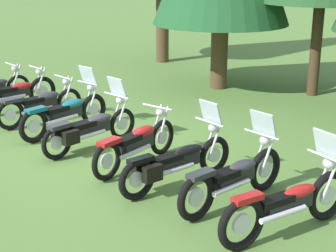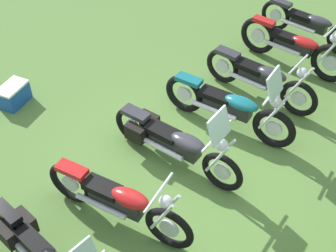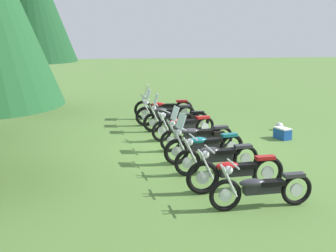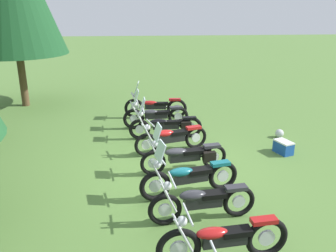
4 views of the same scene
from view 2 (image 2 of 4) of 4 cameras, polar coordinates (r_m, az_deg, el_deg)
ground_plane at (r=6.95m, az=1.35°, el=-5.64°), size 80.00×80.00×0.00m
motorcycle_0 at (r=9.94m, az=17.27°, el=12.12°), size 0.64×2.19×0.99m
motorcycle_1 at (r=9.08m, az=15.47°, el=9.63°), size 0.62×2.28×1.03m
motorcycle_2 at (r=8.12m, az=11.49°, el=5.99°), size 0.66×2.20×0.99m
motorcycle_3 at (r=7.38m, az=7.68°, el=2.48°), size 0.77×2.30×1.37m
motorcycle_4 at (r=6.74m, az=0.67°, el=-1.95°), size 0.85×2.28×1.34m
motorcycle_5 at (r=6.05m, az=-6.28°, el=-9.25°), size 0.87×2.18×1.00m
picnic_cooler at (r=8.43m, az=-18.74°, el=3.75°), size 0.63×0.51×0.38m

